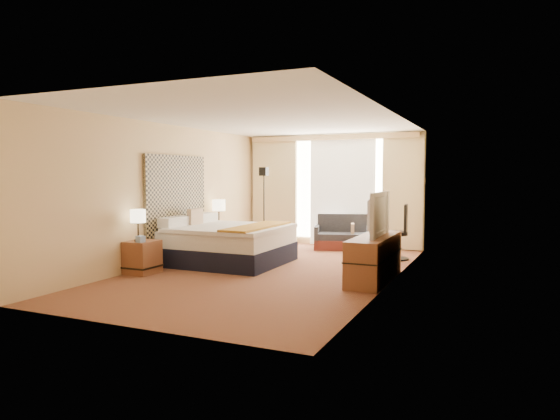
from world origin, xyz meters
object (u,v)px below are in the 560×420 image
at_px(nightstand_left, 142,257).
at_px(lamp_right, 219,206).
at_px(lamp_left, 138,217).
at_px(floor_lamp, 264,191).
at_px(desk_chair, 399,235).
at_px(television, 372,214).
at_px(bed, 227,243).
at_px(nightstand_right, 219,240).
at_px(media_dresser, 374,258).
at_px(loveseat, 343,238).

relative_size(nightstand_left, lamp_right, 0.95).
distance_m(lamp_left, lamp_right, 2.61).
height_order(nightstand_left, lamp_right, lamp_right).
relative_size(floor_lamp, desk_chair, 1.69).
bearing_deg(television, bed, 81.52).
bearing_deg(television, nightstand_left, 105.44).
xyz_separation_m(nightstand_left, bed, (0.81, 1.45, 0.09)).
relative_size(nightstand_right, lamp_right, 0.95).
height_order(nightstand_right, bed, bed).
xyz_separation_m(media_dresser, lamp_right, (-3.72, 1.48, 0.65)).
relative_size(bed, loveseat, 1.51).
relative_size(lamp_left, lamp_right, 0.92).
bearing_deg(nightstand_left, desk_chair, 40.64).
bearing_deg(lamp_left, desk_chair, 41.24).
bearing_deg(desk_chair, floor_lamp, 169.67).
bearing_deg(lamp_left, loveseat, 61.19).
distance_m(floor_lamp, lamp_left, 3.51).
xyz_separation_m(nightstand_right, television, (3.65, -1.42, 0.77)).
relative_size(nightstand_right, desk_chair, 0.51).
xyz_separation_m(floor_lamp, lamp_left, (-0.66, -3.43, -0.33)).
distance_m(nightstand_left, lamp_right, 2.63).
xyz_separation_m(nightstand_left, media_dresser, (3.70, 1.05, 0.07)).
distance_m(lamp_right, television, 3.95).
height_order(floor_lamp, television, floor_lamp).
bearing_deg(media_dresser, television, 148.59).
bearing_deg(lamp_left, nightstand_right, 89.77).
xyz_separation_m(media_dresser, television, (-0.05, 0.03, 0.69)).
bearing_deg(media_dresser, bed, 172.10).
xyz_separation_m(nightstand_right, media_dresser, (3.70, -1.45, 0.07)).
bearing_deg(floor_lamp, lamp_right, -129.66).
relative_size(media_dresser, floor_lamp, 0.98).
xyz_separation_m(nightstand_left, lamp_left, (-0.01, -0.08, 0.69)).
bearing_deg(floor_lamp, nightstand_right, -127.56).
bearing_deg(bed, lamp_right, 127.57).
height_order(nightstand_left, floor_lamp, floor_lamp).
height_order(bed, loveseat, bed).
relative_size(bed, lamp_left, 3.89).
xyz_separation_m(nightstand_right, desk_chair, (3.68, 0.66, 0.21)).
relative_size(media_dresser, lamp_right, 3.10).
distance_m(desk_chair, television, 2.15).
bearing_deg(lamp_left, floor_lamp, 79.03).
relative_size(media_dresser, loveseat, 1.31).
bearing_deg(loveseat, nightstand_left, -135.39).
distance_m(nightstand_left, lamp_left, 0.69).
bearing_deg(lamp_right, lamp_left, -89.71).
bearing_deg(media_dresser, loveseat, 115.41).
xyz_separation_m(lamp_left, television, (3.66, 1.16, 0.08)).
bearing_deg(lamp_right, bed, -52.43).
distance_m(bed, loveseat, 3.00).
distance_m(bed, floor_lamp, 2.12).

